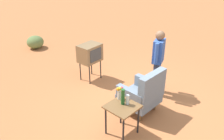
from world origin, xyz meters
TOP-DOWN VIEW (x-y plane):
  - ground_plane at (0.00, 0.00)m, footprint 60.00×60.00m
  - armchair at (0.20, 0.24)m, footprint 0.79×0.79m
  - side_table at (1.04, 0.36)m, footprint 0.56×0.56m
  - tv_on_stand at (-0.06, -1.75)m, footprint 0.62×0.48m
  - person_standing at (-0.69, -0.01)m, footprint 0.54×0.33m
  - bottle_short_clear at (0.92, 0.39)m, footprint 0.06×0.06m
  - bottle_wine_green at (0.98, 0.32)m, footprint 0.07×0.07m
  - flower_vase at (0.89, 0.16)m, footprint 0.15×0.10m
  - shrub_mid at (-0.26, -4.99)m, footprint 0.61×0.61m

SIDE VIEW (x-z plane):
  - ground_plane at x=0.00m, z-range 0.00..0.00m
  - shrub_mid at x=-0.26m, z-range 0.00..0.47m
  - armchair at x=0.20m, z-range -0.03..1.03m
  - side_table at x=1.04m, z-range 0.23..0.88m
  - bottle_short_clear at x=0.92m, z-range 0.66..0.86m
  - tv_on_stand at x=-0.06m, z-range 0.27..1.30m
  - flower_vase at x=0.89m, z-range 0.67..0.94m
  - bottle_wine_green at x=0.98m, z-range 0.66..0.98m
  - person_standing at x=-0.69m, z-range 0.12..1.76m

